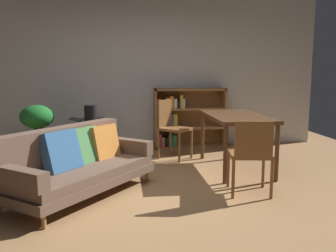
% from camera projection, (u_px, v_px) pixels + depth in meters
% --- Properties ---
extents(ground_plane, '(8.16, 8.16, 0.00)m').
position_uv_depth(ground_plane, '(143.00, 193.00, 4.19)').
color(ground_plane, '#A87A4C').
extents(back_wall_panel, '(6.80, 0.10, 2.70)m').
position_uv_depth(back_wall_panel, '(134.00, 73.00, 6.64)').
color(back_wall_panel, silver).
rests_on(back_wall_panel, ground_plane).
extents(fabric_couch, '(1.69, 1.87, 0.77)m').
position_uv_depth(fabric_couch, '(77.00, 162.00, 4.11)').
color(fabric_couch, olive).
rests_on(fabric_couch, ground_plane).
extents(media_console, '(0.43, 1.11, 0.58)m').
position_uv_depth(media_console, '(92.00, 140.00, 5.87)').
color(media_console, '#56351E').
rests_on(media_console, ground_plane).
extents(open_laptop, '(0.44, 0.31, 0.06)m').
position_uv_depth(open_laptop, '(85.00, 120.00, 5.88)').
color(open_laptop, '#333338').
rests_on(open_laptop, media_console).
extents(desk_speaker, '(0.19, 0.19, 0.29)m').
position_uv_depth(desk_speaker, '(91.00, 114.00, 5.60)').
color(desk_speaker, black).
rests_on(desk_speaker, media_console).
extents(potted_floor_plant, '(0.52, 0.57, 0.86)m').
position_uv_depth(potted_floor_plant, '(37.00, 123.00, 5.73)').
color(potted_floor_plant, '#9E9389').
rests_on(potted_floor_plant, ground_plane).
extents(dining_table, '(0.77, 1.41, 0.78)m').
position_uv_depth(dining_table, '(236.00, 121.00, 5.13)').
color(dining_table, '#56351E').
rests_on(dining_table, ground_plane).
extents(dining_chair_near, '(0.52, 0.50, 0.86)m').
position_uv_depth(dining_chair_near, '(251.00, 152.00, 4.07)').
color(dining_chair_near, brown).
rests_on(dining_chair_near, ground_plane).
extents(dining_chair_far, '(0.58, 0.58, 0.93)m').
position_uv_depth(dining_chair_far, '(171.00, 126.00, 5.80)').
color(dining_chair_far, brown).
rests_on(dining_chair_far, ground_plane).
extents(bookshelf, '(1.30, 0.33, 1.08)m').
position_uv_depth(bookshelf, '(184.00, 118.00, 6.68)').
color(bookshelf, olive).
rests_on(bookshelf, ground_plane).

